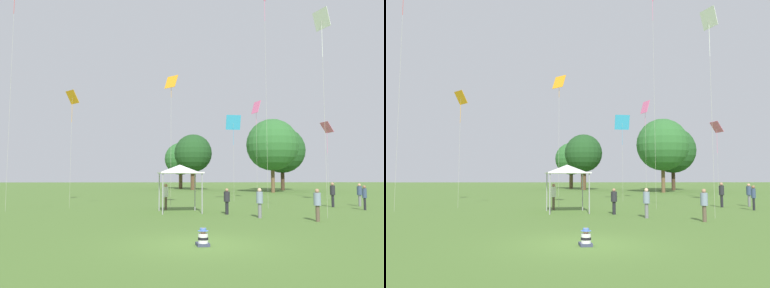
% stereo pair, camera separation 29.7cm
% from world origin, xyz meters
% --- Properties ---
extents(ground_plane, '(300.00, 300.00, 0.00)m').
position_xyz_m(ground_plane, '(0.00, 0.00, 0.00)').
color(ground_plane, '#4C702D').
extents(seated_toddler, '(0.45, 0.53, 0.58)m').
position_xyz_m(seated_toddler, '(0.06, -0.32, 0.24)').
color(seated_toddler, '#383D56').
rests_on(seated_toddler, ground).
extents(person_standing_0, '(0.45, 0.45, 1.73)m').
position_xyz_m(person_standing_0, '(13.27, 15.48, 1.03)').
color(person_standing_0, slate).
rests_on(person_standing_0, ground).
extents(person_standing_2, '(0.31, 0.31, 1.65)m').
position_xyz_m(person_standing_2, '(11.97, 12.25, 1.01)').
color(person_standing_2, black).
rests_on(person_standing_2, ground).
extents(person_standing_3, '(0.45, 0.45, 1.76)m').
position_xyz_m(person_standing_3, '(-1.40, 13.10, 1.06)').
color(person_standing_3, brown).
rests_on(person_standing_3, ground).
extents(person_standing_4, '(0.48, 0.48, 1.54)m').
position_xyz_m(person_standing_4, '(2.29, 9.81, 0.91)').
color(person_standing_4, black).
rests_on(person_standing_4, ground).
extents(person_standing_5, '(0.48, 0.48, 1.61)m').
position_xyz_m(person_standing_5, '(3.79, 7.77, 0.96)').
color(person_standing_5, slate).
rests_on(person_standing_5, ground).
extents(person_standing_6, '(0.45, 0.45, 1.62)m').
position_xyz_m(person_standing_6, '(6.30, 6.02, 0.96)').
color(person_standing_6, brown).
rests_on(person_standing_6, ground).
extents(person_standing_7, '(0.51, 0.51, 1.81)m').
position_xyz_m(person_standing_7, '(10.88, 14.79, 1.09)').
color(person_standing_7, black).
rests_on(person_standing_7, ground).
extents(canopy_tent, '(2.96, 2.96, 3.00)m').
position_xyz_m(canopy_tent, '(-0.48, 11.24, 2.69)').
color(canopy_tent, white).
rests_on(canopy_tent, ground).
extents(kite_0, '(1.41, 0.54, 7.93)m').
position_xyz_m(kite_0, '(4.64, 21.60, 7.16)').
color(kite_0, '#339EDB').
rests_on(kite_0, ground).
extents(kite_1, '(1.03, 1.40, 7.71)m').
position_xyz_m(kite_1, '(14.45, 23.91, 7.05)').
color(kite_1, pink).
rests_on(kite_1, ground).
extents(kite_2, '(1.12, 1.10, 8.49)m').
position_xyz_m(kite_2, '(-8.29, 14.81, 7.83)').
color(kite_2, orange).
rests_on(kite_2, ground).
extents(kite_4, '(0.73, 1.28, 9.48)m').
position_xyz_m(kite_4, '(7.02, 22.58, 8.72)').
color(kite_4, pink).
rests_on(kite_4, ground).
extents(kite_7, '(0.69, 1.10, 11.61)m').
position_xyz_m(kite_7, '(7.42, 7.50, 10.75)').
color(kite_7, white).
rests_on(kite_7, ground).
extents(kite_9, '(1.02, 0.97, 9.65)m').
position_xyz_m(kite_9, '(-1.08, 14.43, 8.93)').
color(kite_9, orange).
rests_on(kite_9, ground).
extents(distant_tree_0, '(6.19, 6.19, 8.86)m').
position_xyz_m(distant_tree_0, '(0.54, 59.89, 5.74)').
color(distant_tree_0, brown).
rests_on(distant_tree_0, ground).
extents(distant_tree_1, '(7.57, 7.57, 10.72)m').
position_xyz_m(distant_tree_1, '(13.55, 41.26, 6.92)').
color(distant_tree_1, brown).
rests_on(distant_tree_1, ground).
extents(distant_tree_2, '(7.82, 7.82, 10.75)m').
position_xyz_m(distant_tree_2, '(17.77, 50.67, 6.82)').
color(distant_tree_2, '#473323').
rests_on(distant_tree_2, ground).
extents(distant_tree_3, '(6.58, 6.58, 9.69)m').
position_xyz_m(distant_tree_3, '(2.57, 52.60, 6.35)').
color(distant_tree_3, brown).
rests_on(distant_tree_3, ground).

